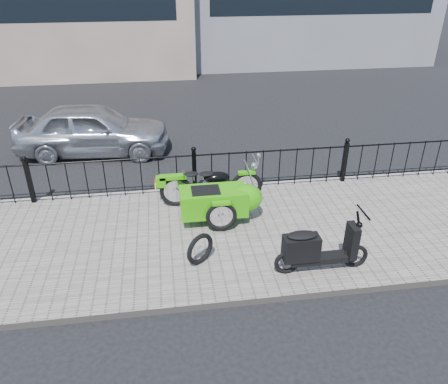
{
  "coord_description": "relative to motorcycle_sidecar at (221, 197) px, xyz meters",
  "views": [
    {
      "loc": [
        -0.62,
        -7.45,
        4.79
      ],
      "look_at": [
        0.46,
        -0.1,
        0.79
      ],
      "focal_mm": 35.0,
      "sensor_mm": 36.0,
      "label": 1
    }
  ],
  "objects": [
    {
      "name": "iron_fence",
      "position": [
        -0.43,
        1.23,
        -0.01
      ],
      "size": [
        14.11,
        0.11,
        1.08
      ],
      "color": "black",
      "rests_on": "sidewalk"
    },
    {
      "name": "motorcycle_sidecar",
      "position": [
        0.0,
        0.0,
        0.0
      ],
      "size": [
        2.28,
        1.48,
        0.98
      ],
      "color": "black",
      "rests_on": "sidewalk"
    },
    {
      "name": "scooter",
      "position": [
        1.31,
        -1.92,
        -0.05
      ],
      "size": [
        1.63,
        0.48,
        1.1
      ],
      "color": "black",
      "rests_on": "sidewalk"
    },
    {
      "name": "sedan_car",
      "position": [
        -2.94,
        4.08,
        0.1
      ],
      "size": [
        4.17,
        1.97,
        1.38
      ],
      "primitive_type": "imported",
      "rotation": [
        0.0,
        0.0,
        1.49
      ],
      "color": "#BABDC1",
      "rests_on": "ground"
    },
    {
      "name": "spare_tire",
      "position": [
        -0.57,
        -1.44,
        -0.19
      ],
      "size": [
        0.51,
        0.42,
        0.58
      ],
      "primitive_type": "torus",
      "rotation": [
        1.57,
        0.0,
        0.65
      ],
      "color": "black",
      "rests_on": "sidewalk"
    },
    {
      "name": "curb",
      "position": [
        -0.43,
        1.37,
        -0.53
      ],
      "size": [
        30.0,
        0.1,
        0.12
      ],
      "primitive_type": "cube",
      "color": "gray",
      "rests_on": "ground"
    },
    {
      "name": "sidewalk",
      "position": [
        -0.43,
        -0.57,
        -0.53
      ],
      "size": [
        30.0,
        3.8,
        0.12
      ],
      "primitive_type": "cube",
      "color": "#6D645C",
      "rests_on": "ground"
    },
    {
      "name": "ground",
      "position": [
        -0.43,
        -0.07,
        -0.59
      ],
      "size": [
        120.0,
        120.0,
        0.0
      ],
      "primitive_type": "plane",
      "color": "black",
      "rests_on": "ground"
    }
  ]
}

